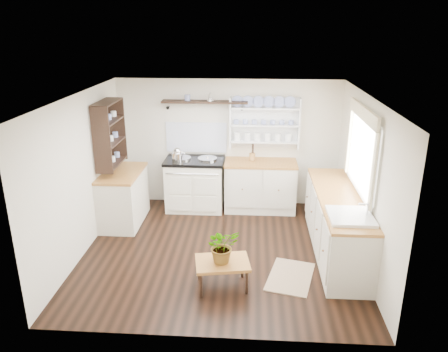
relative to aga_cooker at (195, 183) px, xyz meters
The scene contains 19 objects.
floor 1.74m from the aga_cooker, 69.86° to the right, with size 4.00×3.80×0.01m, color black.
wall_back 0.95m from the aga_cooker, 29.85° to the left, with size 4.00×0.02×2.30m, color beige.
wall_right 3.09m from the aga_cooker, 31.36° to the right, with size 0.02×3.80×2.30m, color beige.
wall_left 2.22m from the aga_cooker, 132.22° to the right, with size 0.02×3.80×2.30m, color beige.
ceiling 2.47m from the aga_cooker, 69.86° to the right, with size 4.00×3.80×0.01m, color white.
window 3.09m from the aga_cooker, 29.35° to the right, with size 0.08×1.55×1.22m.
aga_cooker is the anchor object (origin of this frame).
back_cabinets 1.18m from the aga_cooker, ahead, with size 1.27×0.63×0.90m.
right_cabinets 2.71m from the aga_cooker, 32.86° to the right, with size 0.62×2.43×0.90m.
belfast_sink 3.20m from the aga_cooker, 44.28° to the right, with size 0.55×0.60×0.45m.
left_cabinets 1.31m from the aga_cooker, 149.22° to the right, with size 0.62×1.13×0.90m.
plate_rack 1.66m from the aga_cooker, 13.48° to the left, with size 1.20×0.22×0.90m.
high_shelf 1.46m from the aga_cooker, 49.76° to the left, with size 1.50×0.29×0.16m.
left_shelving 1.79m from the aga_cooker, 152.09° to the right, with size 0.28×0.80×1.05m, color black.
kettle 0.65m from the aga_cooker, 156.85° to the right, with size 0.20×0.20×0.24m, color silver, non-canonical shape.
utensil_crock 1.14m from the aga_cooker, ahead, with size 0.11×0.11×0.12m, color #9E6F3A.
center_table 2.59m from the aga_cooker, 74.87° to the right, with size 0.75×0.59×0.37m.
potted_plant 2.58m from the aga_cooker, 74.87° to the right, with size 0.41×0.35×0.45m, color #3F7233.
floor_rug 2.76m from the aga_cooker, 54.73° to the right, with size 0.55×0.85×0.02m, color #7F664A.
Camera 1 is at (0.44, -5.76, 3.24)m, focal length 35.00 mm.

